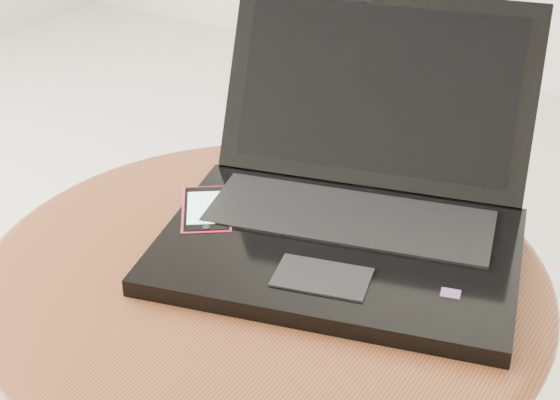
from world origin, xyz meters
The scene contains 4 objects.
table centered at (0.05, 0.07, 0.40)m, with size 0.65×0.65×0.51m.
laptop centered at (0.10, 0.19, 0.56)m, with size 0.48×0.48×0.24m.
phone_black centered at (-0.05, 0.13, 0.52)m, with size 0.12×0.12×0.01m.
phone_pink centered at (-0.06, 0.11, 0.53)m, with size 0.11×0.12×0.01m.
Camera 1 is at (0.47, -0.59, 1.05)m, focal length 54.39 mm.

